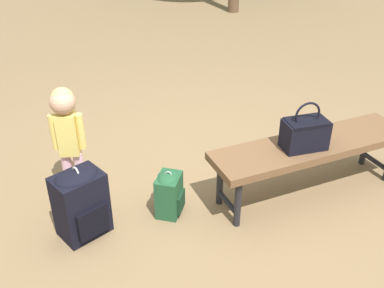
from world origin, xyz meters
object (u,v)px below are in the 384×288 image
Objects in this scene: park_bench at (312,149)px; backpack_small at (169,192)px; handbag at (305,133)px; child_standing at (67,127)px; backpack_large at (81,201)px.

park_bench reaches higher than backpack_small.
handbag reaches higher than backpack_small.
child_standing reaches higher than park_bench.
park_bench is 4.51× the size of backpack_small.
backpack_small is at bearing -170.39° from backpack_large.
handbag is 0.41× the size of child_standing.
park_bench is 4.48× the size of handbag.
handbag is 1.65m from backpack_large.
backpack_small is at bearing 152.75° from child_standing.
child_standing is 0.88m from backpack_small.
handbag is at bearing 168.17° from child_standing.
park_bench is 1.82× the size of child_standing.
backpack_large is (1.72, 0.16, -0.12)m from park_bench.
backpack_large is at bearing 98.59° from child_standing.
child_standing reaches higher than backpack_small.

